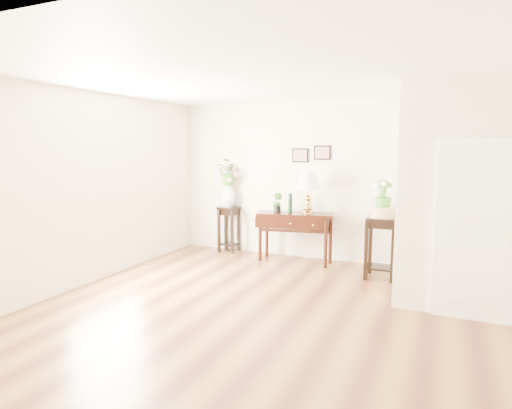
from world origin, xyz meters
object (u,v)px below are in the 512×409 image
Objects in this scene: console_table at (295,238)px; plant_stand_b at (381,248)px; table_lamp at (308,193)px; plant_stand_a at (229,229)px.

plant_stand_b reaches higher than console_table.
table_lamp is at bearing 165.05° from plant_stand_b.
table_lamp is 1.52m from plant_stand_b.
plant_stand_a is at bearing 159.01° from console_table.
table_lamp is at bearing -11.94° from console_table.
console_table is at bearing 167.18° from plant_stand_b.
table_lamp reaches higher than plant_stand_b.
console_table is at bearing 180.00° from table_lamp.
plant_stand_b is at bearing -11.00° from plant_stand_a.
plant_stand_a is 0.92× the size of plant_stand_b.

